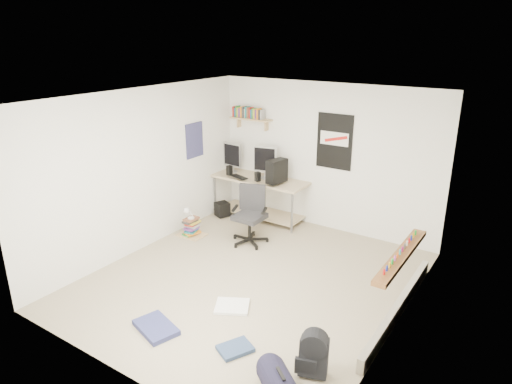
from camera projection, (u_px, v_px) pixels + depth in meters
The scene contains 25 objects.
floor at pixel (251, 280), 6.34m from camera, with size 4.00×4.50×0.01m, color gray.
ceiling at pixel (250, 97), 5.51m from camera, with size 4.00×4.50×0.01m, color white.
back_wall at pixel (326, 158), 7.70m from camera, with size 4.00×0.01×2.50m, color silver.
left_wall at pixel (143, 171), 6.97m from camera, with size 0.01×4.50×2.50m, color silver.
right_wall at pixel (406, 230), 4.88m from camera, with size 0.01×4.50×2.50m, color silver.
desk at pixel (261, 198), 8.38m from camera, with size 1.78×0.78×0.81m, color beige.
monitor_left at pixel (233, 159), 8.46m from camera, with size 0.40×0.10×0.44m, color #AAABAF.
monitor_right at pixel (266, 164), 8.11m from camera, with size 0.42×0.11×0.47m, color #A3A4A8.
pc_tower at pixel (277, 171), 7.78m from camera, with size 0.18×0.38×0.40m, color black.
keyboard at pixel (239, 177), 8.11m from camera, with size 0.36×0.13×0.02m, color black.
speaker_left at pixel (229, 170), 8.22m from camera, with size 0.09×0.09×0.17m, color black.
speaker_right at pixel (258, 177), 7.88m from camera, with size 0.08×0.08×0.16m, color black.
office_chair at pixel (249, 215), 7.30m from camera, with size 0.62×0.62×0.95m, color #262628.
wall_shelf at pixel (251, 119), 8.19m from camera, with size 0.80×0.22×0.24m, color tan.
poster_back_wall at pixel (334, 142), 7.50m from camera, with size 0.62×0.03×0.92m, color black.
poster_left_wall at pixel (194, 140), 7.82m from camera, with size 0.02×0.42×0.60m, color navy.
window at pixel (410, 203), 5.08m from camera, with size 0.10×1.50×1.26m, color brown.
baseboard_heater at pixel (398, 308), 5.52m from camera, with size 0.08×2.50×0.18m, color #B7B2A8.
backpack at pixel (314, 357), 4.53m from camera, with size 0.28×0.23×0.38m, color black.
tshirt at pixel (232, 306), 5.68m from camera, with size 0.41×0.35×0.04m, color white.
jeans_a at pixel (156, 327), 5.26m from camera, with size 0.54×0.35×0.06m, color navy.
jeans_b at pixel (235, 349), 4.92m from camera, with size 0.35×0.27×0.04m, color navy.
book_stack at pixel (191, 227), 7.68m from camera, with size 0.43×0.36×0.30m, color brown.
desk_lamp at pixel (191, 215), 7.58m from camera, with size 0.11×0.19×0.19m, color white.
subwoofer at pixel (222, 209), 8.48m from camera, with size 0.23×0.23×0.26m, color black.
Camera 1 is at (3.14, -4.61, 3.25)m, focal length 32.00 mm.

